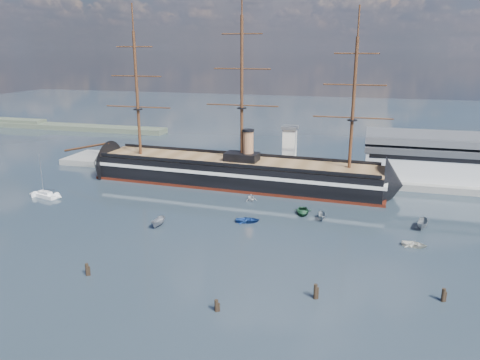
# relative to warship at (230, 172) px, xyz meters

# --- Properties ---
(ground) EXTENTS (600.00, 600.00, 0.00)m
(ground) POSITION_rel_warship_xyz_m (13.09, -20.00, -4.04)
(ground) COLOR #212D36
(ground) RESTS_ON ground
(quay) EXTENTS (180.00, 18.00, 2.00)m
(quay) POSITION_rel_warship_xyz_m (23.09, 16.00, -4.04)
(quay) COLOR slate
(quay) RESTS_ON ground
(warehouse) EXTENTS (63.00, 21.00, 11.60)m
(warehouse) POSITION_rel_warship_xyz_m (71.09, 20.00, 3.95)
(warehouse) COLOR #B7BABC
(warehouse) RESTS_ON ground
(quay_tower) EXTENTS (5.00, 5.00, 15.00)m
(quay_tower) POSITION_rel_warship_xyz_m (16.09, 13.00, 5.72)
(quay_tower) COLOR silver
(quay_tower) RESTS_ON ground
(shoreline) EXTENTS (120.00, 10.00, 4.00)m
(shoreline) POSITION_rel_warship_xyz_m (-126.14, 75.00, -2.59)
(shoreline) COLOR #3F4C38
(shoreline) RESTS_ON ground
(warship) EXTENTS (113.27, 20.77, 53.94)m
(warship) POSITION_rel_warship_xyz_m (0.00, 0.00, 0.00)
(warship) COLOR black
(warship) RESTS_ON ground
(sailboat) EXTENTS (8.36, 4.51, 12.84)m
(sailboat) POSITION_rel_warship_xyz_m (-46.72, -26.86, -3.22)
(sailboat) COLOR silver
(sailboat) RESTS_ON ground
(motorboat_a) EXTENTS (6.47, 2.58, 2.55)m
(motorboat_a) POSITION_rel_warship_xyz_m (-6.11, -38.74, -4.04)
(motorboat_a) COLOR slate
(motorboat_a) RESTS_ON ground
(motorboat_b) EXTENTS (2.30, 3.87, 1.69)m
(motorboat_b) POSITION_rel_warship_xyz_m (13.64, -30.36, -4.04)
(motorboat_b) COLOR navy
(motorboat_b) RESTS_ON ground
(motorboat_c) EXTENTS (5.68, 2.84, 2.17)m
(motorboat_c) POSITION_rel_warship_xyz_m (30.87, -23.78, -4.04)
(motorboat_c) COLOR slate
(motorboat_c) RESTS_ON ground
(motorboat_d) EXTENTS (6.03, 5.30, 2.08)m
(motorboat_d) POSITION_rel_warship_xyz_m (10.32, -14.05, -4.04)
(motorboat_d) COLOR silver
(motorboat_d) RESTS_ON ground
(motorboat_e) EXTENTS (1.82, 3.42, 1.52)m
(motorboat_e) POSITION_rel_warship_xyz_m (51.66, -34.70, -4.04)
(motorboat_e) COLOR silver
(motorboat_e) RESTS_ON ground
(motorboat_f) EXTENTS (7.27, 3.77, 2.77)m
(motorboat_f) POSITION_rel_warship_xyz_m (54.22, -23.33, -4.04)
(motorboat_f) COLOR slate
(motorboat_f) RESTS_ON ground
(motorboat_g) EXTENTS (4.24, 2.26, 1.88)m
(motorboat_g) POSITION_rel_warship_xyz_m (25.68, -20.75, -4.04)
(motorboat_g) COLOR #163924
(motorboat_g) RESTS_ON ground
(piling_near_left) EXTENTS (0.64, 0.64, 3.11)m
(piling_near_left) POSITION_rel_warship_xyz_m (-8.13, -65.09, -4.04)
(piling_near_left) COLOR black
(piling_near_left) RESTS_ON ground
(piling_near_mid) EXTENTS (0.64, 0.64, 2.73)m
(piling_near_mid) POSITION_rel_warship_xyz_m (18.98, -70.26, -4.04)
(piling_near_mid) COLOR black
(piling_near_mid) RESTS_ON ground
(piling_near_right) EXTENTS (0.64, 0.64, 3.39)m
(piling_near_right) POSITION_rel_warship_xyz_m (33.86, -61.99, -4.04)
(piling_near_right) COLOR black
(piling_near_right) RESTS_ON ground
(piling_far_right) EXTENTS (0.64, 0.64, 3.07)m
(piling_far_right) POSITION_rel_warship_xyz_m (54.58, -57.09, -4.04)
(piling_far_right) COLOR black
(piling_far_right) RESTS_ON ground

